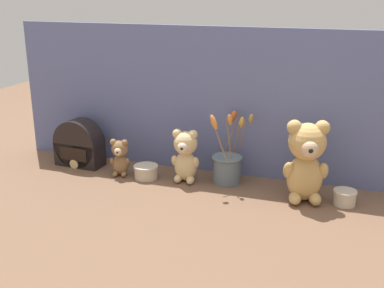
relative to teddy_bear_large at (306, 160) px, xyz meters
name	(u,v)px	position (x,y,z in m)	size (l,w,h in m)	color
ground_plane	(190,184)	(-0.44, 0.01, -0.16)	(4.00, 4.00, 0.00)	brown
backdrop_wall	(204,101)	(-0.44, 0.18, 0.14)	(1.68, 0.02, 0.60)	slate
teddy_bear_large	(306,160)	(0.00, 0.00, 0.00)	(0.17, 0.15, 0.30)	tan
teddy_bear_medium	(185,155)	(-0.47, 0.04, -0.05)	(0.12, 0.11, 0.21)	#DBBC84
teddy_bear_small	(120,157)	(-0.75, 0.00, -0.08)	(0.09, 0.08, 0.16)	olive
flower_vase	(227,165)	(-0.31, 0.07, -0.08)	(0.16, 0.19, 0.30)	slate
vintage_radio	(79,146)	(-0.97, 0.06, -0.07)	(0.21, 0.11, 0.21)	black
decorative_tin_tall	(146,172)	(-0.63, 0.01, -0.13)	(0.10, 0.10, 0.05)	beige
decorative_tin_short	(345,198)	(0.14, 0.01, -0.13)	(0.08, 0.08, 0.05)	beige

